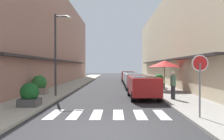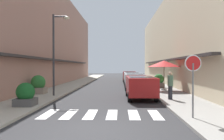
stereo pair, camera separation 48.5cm
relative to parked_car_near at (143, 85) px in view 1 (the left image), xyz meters
name	(u,v)px [view 1 (the left image)]	position (x,y,z in m)	size (l,w,h in m)	color
ground_plane	(112,86)	(-2.16, 10.76, -0.92)	(102.49, 102.49, 0.00)	#2B2B2D
sidewalk_left	(71,85)	(-6.75, 10.76, -0.86)	(2.77, 65.22, 0.12)	#ADA899
sidewalk_right	(153,85)	(2.43, 10.76, -0.86)	(2.77, 65.22, 0.12)	gray
building_row_left	(40,37)	(-10.63, 12.09, 4.64)	(5.50, 43.93, 11.12)	#A87A6B
building_row_right	(185,42)	(6.31, 12.09, 4.11)	(5.50, 43.93, 10.06)	beige
crosswalk	(108,114)	(-2.16, -5.12, -0.92)	(5.20, 2.20, 0.01)	silver
parked_car_near	(143,85)	(0.00, 0.00, 0.00)	(1.87, 4.34, 1.47)	maroon
parked_car_mid	(135,80)	(0.00, 6.37, 0.00)	(1.82, 3.93, 1.47)	silver
parked_car_far	(131,77)	(0.00, 11.87, 0.00)	(1.84, 4.04, 1.47)	silver
parked_car_distant	(128,75)	(0.00, 18.31, 0.00)	(1.96, 4.19, 1.47)	maroon
round_street_sign	(200,70)	(1.52, -6.19, 1.08)	(0.65, 0.07, 2.46)	slate
street_lamp	(58,46)	(-5.76, 0.68, 2.61)	(1.19, 0.28, 5.62)	#38383D
cafe_umbrella	(165,64)	(2.42, 4.78, 1.44)	(2.79, 2.79, 2.53)	#262626
planter_corner	(30,95)	(-6.17, -3.62, -0.25)	(0.98, 0.98, 1.18)	#4C4C4C
planter_midblock	(39,85)	(-7.43, 1.80, -0.16)	(1.10, 1.10, 1.37)	gray
planter_far	(159,81)	(2.39, 7.30, -0.18)	(0.97, 0.97, 1.29)	slate
pedestrian_walking_near	(173,85)	(1.74, -1.00, 0.09)	(0.34, 0.34, 1.69)	#282B33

